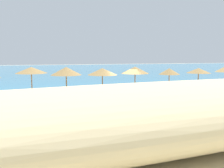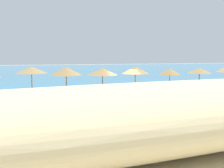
# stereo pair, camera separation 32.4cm
# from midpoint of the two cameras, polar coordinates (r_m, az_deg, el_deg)

# --- Properties ---
(ground_plane) EXTENTS (160.00, 160.00, 0.00)m
(ground_plane) POSITION_cam_midpoint_polar(r_m,az_deg,el_deg) (20.99, 2.81, -3.57)
(ground_plane) COLOR beige
(sea_water) EXTENTS (160.00, 71.36, 0.01)m
(sea_water) POSITION_cam_midpoint_polar(r_m,az_deg,el_deg) (62.41, -9.81, 3.17)
(sea_water) COLOR teal
(sea_water) RESTS_ON ground_plane
(dune_ridge) EXTENTS (50.21, 9.96, 2.68)m
(dune_ridge) POSITION_cam_midpoint_polar(r_m,az_deg,el_deg) (10.89, 17.17, -6.33)
(dune_ridge) COLOR #C9B586
(dune_ridge) RESTS_ON ground_plane
(beach_umbrella_1) EXTENTS (2.44, 2.44, 2.82)m
(beach_umbrella_1) POSITION_cam_midpoint_polar(r_m,az_deg,el_deg) (20.35, -18.65, 3.05)
(beach_umbrella_1) COLOR brown
(beach_umbrella_1) RESTS_ON ground_plane
(beach_umbrella_2) EXTENTS (2.49, 2.49, 2.80)m
(beach_umbrella_2) POSITION_cam_midpoint_polar(r_m,az_deg,el_deg) (20.30, -11.03, 2.96)
(beach_umbrella_2) COLOR brown
(beach_umbrella_2) RESTS_ON ground_plane
(beach_umbrella_3) EXTENTS (2.58, 2.58, 2.63)m
(beach_umbrella_3) POSITION_cam_midpoint_polar(r_m,az_deg,el_deg) (21.27, -2.69, 2.90)
(beach_umbrella_3) COLOR brown
(beach_umbrella_3) RESTS_ON ground_plane
(beach_umbrella_4) EXTENTS (2.50, 2.50, 2.72)m
(beach_umbrella_4) POSITION_cam_midpoint_polar(r_m,az_deg,el_deg) (22.21, 4.95, 3.23)
(beach_umbrella_4) COLOR brown
(beach_umbrella_4) RESTS_ON ground_plane
(beach_umbrella_5) EXTENTS (1.92, 1.92, 2.55)m
(beach_umbrella_5) POSITION_cam_midpoint_polar(r_m,az_deg,el_deg) (23.07, 12.75, 2.86)
(beach_umbrella_5) COLOR brown
(beach_umbrella_5) RESTS_ON ground_plane
(beach_umbrella_6) EXTENTS (2.28, 2.28, 2.50)m
(beach_umbrella_6) POSITION_cam_midpoint_polar(r_m,az_deg,el_deg) (25.12, 19.08, 2.94)
(beach_umbrella_6) COLOR brown
(beach_umbrella_6) RESTS_ON ground_plane
(lounge_chair_1) EXTENTS (1.65, 1.20, 1.14)m
(lounge_chair_1) POSITION_cam_midpoint_polar(r_m,az_deg,el_deg) (22.77, 14.58, -1.88)
(lounge_chair_1) COLOR yellow
(lounge_chair_1) RESTS_ON ground_plane
(lounge_chair_2) EXTENTS (1.45, 0.87, 1.06)m
(lounge_chair_2) POSITION_cam_midpoint_polar(r_m,az_deg,el_deg) (19.65, -11.24, -3.15)
(lounge_chair_2) COLOR #199972
(lounge_chair_2) RESTS_ON ground_plane
(cooler_box) EXTENTS (0.65, 0.55, 0.38)m
(cooler_box) POSITION_cam_midpoint_polar(r_m,az_deg,el_deg) (20.99, -22.36, -3.54)
(cooler_box) COLOR red
(cooler_box) RESTS_ON ground_plane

